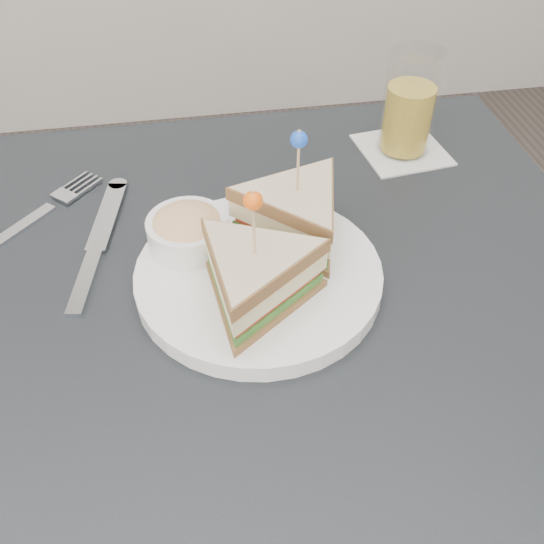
{
  "coord_description": "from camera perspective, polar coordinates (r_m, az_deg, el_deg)",
  "views": [
    {
      "loc": [
        -0.06,
        -0.4,
        1.2
      ],
      "look_at": [
        0.01,
        0.01,
        0.8
      ],
      "focal_mm": 40.0,
      "sensor_mm": 36.0,
      "label": 1
    }
  ],
  "objects": [
    {
      "name": "table",
      "position": [
        0.67,
        -0.71,
        -8.5
      ],
      "size": [
        0.8,
        0.8,
        0.75
      ],
      "color": "black",
      "rests_on": "ground"
    },
    {
      "name": "cutlery_knife",
      "position": [
        0.71,
        -16.14,
        2.41
      ],
      "size": [
        0.06,
        0.23,
        0.01
      ],
      "rotation": [
        0.0,
        0.0,
        -0.19
      ],
      "color": "silver",
      "rests_on": "table"
    },
    {
      "name": "drink_set",
      "position": [
        0.83,
        12.75,
        14.7
      ],
      "size": [
        0.12,
        0.12,
        0.14
      ],
      "rotation": [
        0.0,
        0.0,
        0.12
      ],
      "color": "silver",
      "rests_on": "table"
    },
    {
      "name": "cutlery_fork",
      "position": [
        0.78,
        -21.13,
        5.08
      ],
      "size": [
        0.16,
        0.17,
        0.01
      ],
      "rotation": [
        0.0,
        0.0,
        -0.74
      ],
      "color": "silver",
      "rests_on": "table"
    },
    {
      "name": "plate_meal",
      "position": [
        0.62,
        -0.8,
        2.12
      ],
      "size": [
        0.3,
        0.29,
        0.15
      ],
      "rotation": [
        0.0,
        0.0,
        0.11
      ],
      "color": "white",
      "rests_on": "table"
    }
  ]
}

